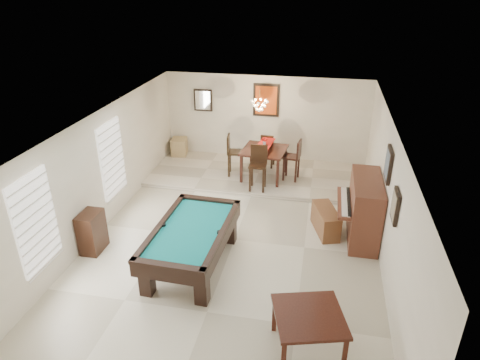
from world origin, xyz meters
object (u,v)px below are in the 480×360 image
(square_table, at_px, (308,332))
(dining_table, at_px, (264,161))
(upright_piano, at_px, (357,209))
(corner_bench, at_px, (179,147))
(dining_chair_north, at_px, (268,150))
(apothecary_chest, at_px, (92,232))
(flower_vase, at_px, (264,141))
(dining_chair_west, at_px, (236,155))
(pool_table, at_px, (192,247))
(piano_bench, at_px, (326,221))
(chandelier, at_px, (260,101))
(dining_chair_south, at_px, (258,169))
(dining_chair_east, at_px, (292,160))

(square_table, height_order, dining_table, dining_table)
(upright_piano, bearing_deg, corner_bench, 145.83)
(upright_piano, height_order, dining_chair_north, upright_piano)
(apothecary_chest, height_order, flower_vase, flower_vase)
(dining_chair_west, bearing_deg, pool_table, 172.98)
(dining_table, xyz_separation_m, dining_chair_north, (0.00, 0.78, 0.03))
(pool_table, relative_size, piano_bench, 2.45)
(piano_bench, bearing_deg, pool_table, -145.29)
(chandelier, bearing_deg, piano_bench, -52.49)
(dining_chair_north, distance_m, corner_bench, 2.85)
(pool_table, bearing_deg, dining_chair_south, 79.19)
(apothecary_chest, distance_m, corner_bench, 5.11)
(dining_chair_west, distance_m, dining_chair_east, 1.54)
(pool_table, distance_m, apothecary_chest, 2.16)
(dining_chair_north, relative_size, dining_chair_west, 0.86)
(pool_table, height_order, corner_bench, pool_table)
(piano_bench, height_order, apothecary_chest, apothecary_chest)
(dining_chair_north, relative_size, chandelier, 1.65)
(dining_table, bearing_deg, chandelier, 136.76)
(upright_piano, height_order, corner_bench, upright_piano)
(piano_bench, bearing_deg, dining_chair_east, 112.76)
(dining_table, bearing_deg, square_table, -75.18)
(flower_vase, bearing_deg, chandelier, 136.76)
(dining_table, bearing_deg, flower_vase, 0.00)
(pool_table, relative_size, dining_chair_east, 2.19)
(piano_bench, xyz_separation_m, dining_chair_west, (-2.52, 2.33, 0.42))
(apothecary_chest, relative_size, dining_chair_south, 0.74)
(corner_bench, bearing_deg, dining_chair_north, -7.36)
(upright_piano, relative_size, dining_chair_west, 1.42)
(piano_bench, bearing_deg, dining_chair_west, 137.23)
(square_table, distance_m, flower_vase, 6.01)
(upright_piano, xyz_separation_m, dining_chair_east, (-1.60, 2.39, 0.00))
(pool_table, relative_size, flower_vase, 11.40)
(piano_bench, distance_m, dining_table, 2.90)
(chandelier, bearing_deg, corner_bench, 159.76)
(dining_table, distance_m, chandelier, 1.63)
(dining_chair_south, distance_m, corner_bench, 3.38)
(dining_chair_north, distance_m, chandelier, 1.71)
(dining_chair_east, distance_m, corner_bench, 3.74)
(upright_piano, xyz_separation_m, flower_vase, (-2.35, 2.36, 0.49))
(upright_piano, bearing_deg, flower_vase, 134.78)
(pool_table, relative_size, corner_bench, 4.43)
(apothecary_chest, xyz_separation_m, dining_table, (2.96, 3.97, 0.16))
(square_table, distance_m, dining_chair_south, 5.24)
(dining_chair_west, height_order, chandelier, chandelier)
(upright_piano, distance_m, dining_chair_west, 3.94)
(dining_chair_east, bearing_deg, dining_table, -80.10)
(piano_bench, xyz_separation_m, apothecary_chest, (-4.68, -1.65, 0.15))
(upright_piano, bearing_deg, dining_chair_south, 146.29)
(piano_bench, bearing_deg, chandelier, 127.51)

